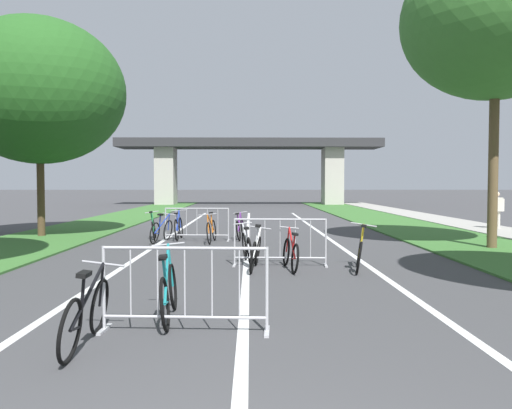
# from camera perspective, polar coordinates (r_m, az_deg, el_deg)

# --- Properties ---
(grass_verge_left) EXTENTS (3.46, 50.46, 0.05)m
(grass_verge_left) POSITION_cam_1_polar(r_m,az_deg,el_deg) (23.84, -16.97, -2.06)
(grass_verge_left) COLOR #386B2D
(grass_verge_left) RESTS_ON ground
(grass_verge_right) EXTENTS (3.46, 50.46, 0.05)m
(grass_verge_right) POSITION_cam_1_polar(r_m,az_deg,el_deg) (23.79, 15.29, -2.05)
(grass_verge_right) COLOR #386B2D
(grass_verge_right) RESTS_ON ground
(sidewalk_path_right) EXTENTS (2.15, 50.46, 0.08)m
(sidewalk_path_right) POSITION_cam_1_polar(r_m,az_deg,el_deg) (24.71, 21.56, -1.94)
(sidewalk_path_right) COLOR #9E9B93
(sidewalk_path_right) RESTS_ON ground
(lane_stripe_center) EXTENTS (0.14, 29.19, 0.01)m
(lane_stripe_center) POSITION_cam_1_polar(r_m,az_deg,el_deg) (16.86, -0.94, -3.82)
(lane_stripe_center) COLOR silver
(lane_stripe_center) RESTS_ON ground
(lane_stripe_right_lane) EXTENTS (0.14, 29.19, 0.01)m
(lane_stripe_right_lane) POSITION_cam_1_polar(r_m,az_deg,el_deg) (17.06, 8.14, -3.77)
(lane_stripe_right_lane) COLOR silver
(lane_stripe_right_lane) RESTS_ON ground
(lane_stripe_left_lane) EXTENTS (0.14, 29.19, 0.01)m
(lane_stripe_left_lane) POSITION_cam_1_polar(r_m,az_deg,el_deg) (17.09, -10.00, -3.78)
(lane_stripe_left_lane) COLOR silver
(lane_stripe_left_lane) RESTS_ON ground
(overpass_bridge) EXTENTS (22.45, 3.82, 5.63)m
(overpass_bridge) POSITION_cam_1_polar(r_m,az_deg,el_deg) (43.94, -0.76, 5.46)
(overpass_bridge) COLOR #2D2D30
(overpass_bridge) RESTS_ON ground
(tree_left_oak_mid) EXTENTS (5.72, 5.72, 7.35)m
(tree_left_oak_mid) POSITION_cam_1_polar(r_m,az_deg,el_deg) (18.94, -23.17, 11.57)
(tree_left_oak_mid) COLOR #4C3823
(tree_left_oak_mid) RESTS_ON ground
(tree_right_pine_far) EXTENTS (5.10, 5.10, 8.46)m
(tree_right_pine_far) POSITION_cam_1_polar(r_m,az_deg,el_deg) (16.08, 25.34, 18.23)
(tree_right_pine_far) COLOR brown
(tree_right_pine_far) RESTS_ON ground
(crowd_barrier_nearest) EXTENTS (2.09, 0.56, 1.05)m
(crowd_barrier_nearest) POSITION_cam_1_polar(r_m,az_deg,el_deg) (6.36, -8.00, -9.49)
(crowd_barrier_nearest) COLOR #ADADB2
(crowd_barrier_nearest) RESTS_ON ground
(crowd_barrier_second) EXTENTS (2.09, 0.55, 1.05)m
(crowd_barrier_second) POSITION_cam_1_polar(r_m,az_deg,el_deg) (11.24, 2.71, -4.30)
(crowd_barrier_second) COLOR #ADADB2
(crowd_barrier_second) RESTS_ON ground
(crowd_barrier_third) EXTENTS (2.09, 0.56, 1.05)m
(crowd_barrier_third) POSITION_cam_1_polar(r_m,az_deg,el_deg) (16.26, -6.65, -2.26)
(crowd_barrier_third) COLOR #ADADB2
(crowd_barrier_third) RESTS_ON ground
(bicycle_blue_0) EXTENTS (0.66, 1.66, 0.91)m
(bicycle_blue_0) POSITION_cam_1_polar(r_m,az_deg,el_deg) (16.04, -10.54, -2.85)
(bicycle_blue_0) COLOR black
(bicycle_blue_0) RESTS_ON ground
(bicycle_orange_1) EXTENTS (0.56, 1.72, 0.94)m
(bicycle_orange_1) POSITION_cam_1_polar(r_m,az_deg,el_deg) (15.73, -5.03, -2.89)
(bicycle_orange_1) COLOR black
(bicycle_orange_1) RESTS_ON ground
(bicycle_red_2) EXTENTS (0.43, 1.64, 0.89)m
(bicycle_red_2) POSITION_cam_1_polar(r_m,az_deg,el_deg) (10.76, 3.91, -5.50)
(bicycle_red_2) COLOR black
(bicycle_red_2) RESTS_ON ground
(bicycle_white_3) EXTENTS (0.51, 1.73, 0.98)m
(bicycle_white_3) POSITION_cam_1_polar(r_m,az_deg,el_deg) (10.78, -0.04, -5.38)
(bicycle_white_3) COLOR black
(bicycle_white_3) RESTS_ON ground
(bicycle_yellow_4) EXTENTS (0.71, 1.71, 0.99)m
(bicycle_yellow_4) POSITION_cam_1_polar(r_m,az_deg,el_deg) (10.92, 11.56, -5.28)
(bicycle_yellow_4) COLOR black
(bicycle_yellow_4) RESTS_ON ground
(bicycle_purple_5) EXTENTS (0.47, 1.73, 0.90)m
(bicycle_purple_5) POSITION_cam_1_polar(r_m,az_deg,el_deg) (16.59, -1.76, -2.69)
(bicycle_purple_5) COLOR black
(bicycle_purple_5) RESTS_ON ground
(bicycle_green_6) EXTENTS (0.55, 1.59, 0.94)m
(bicycle_green_6) POSITION_cam_1_polar(r_m,az_deg,el_deg) (16.84, -11.42, -2.63)
(bicycle_green_6) COLOR black
(bicycle_green_6) RESTS_ON ground
(bicycle_teal_7) EXTENTS (0.47, 1.76, 0.99)m
(bicycle_teal_7) POSITION_cam_1_polar(r_m,az_deg,el_deg) (6.96, -9.77, -9.60)
(bicycle_teal_7) COLOR black
(bicycle_teal_7) RESTS_ON ground
(bicycle_black_8) EXTENTS (0.50, 1.71, 0.91)m
(bicycle_black_8) POSITION_cam_1_polar(r_m,az_deg,el_deg) (6.04, -18.49, -11.59)
(bicycle_black_8) COLOR black
(bicycle_black_8) RESTS_ON ground
(bicycle_silver_9) EXTENTS (0.49, 1.74, 0.91)m
(bicycle_silver_9) POSITION_cam_1_polar(r_m,az_deg,el_deg) (11.62, -1.04, -4.83)
(bicycle_silver_9) COLOR black
(bicycle_silver_9) RESTS_ON ground
(bicycle_blue_10) EXTENTS (0.55, 1.65, 0.96)m
(bicycle_blue_10) POSITION_cam_1_polar(r_m,az_deg,el_deg) (16.71, -8.69, -2.58)
(bicycle_blue_10) COLOR black
(bicycle_blue_10) RESTS_ON ground
(pedestrian_with_backpack) EXTENTS (0.54, 0.33, 1.51)m
(pedestrian_with_backpack) POSITION_cam_1_polar(r_m,az_deg,el_deg) (21.79, 25.40, -0.24)
(pedestrian_with_backpack) COLOR beige
(pedestrian_with_backpack) RESTS_ON ground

